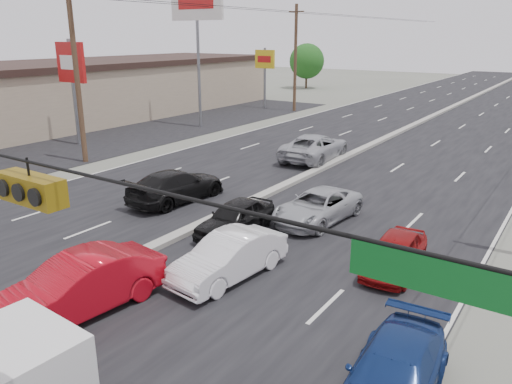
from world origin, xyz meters
TOP-DOWN VIEW (x-y plane):
  - road_surface at (0.00, 30.00)m, footprint 20.00×160.00m
  - center_median at (0.00, 30.00)m, footprint 0.50×160.00m
  - strip_mall at (-26.00, 25.00)m, footprint 12.00×42.00m
  - parking_lot at (-17.00, 25.00)m, footprint 10.00×42.00m
  - utility_pole_left_b at (-12.50, 15.00)m, footprint 1.60×0.30m
  - utility_pole_left_c at (-12.50, 40.00)m, footprint 1.60×0.30m
  - pole_sign_mid at (-17.00, 18.00)m, footprint 2.60×0.25m
  - pole_sign_billboard at (-14.50, 28.00)m, footprint 5.00×0.25m
  - pole_sign_far at (-16.00, 40.00)m, footprint 2.20×0.25m
  - tree_left_far at (-22.00, 60.00)m, footprint 4.80×4.80m
  - red_sedan at (1.40, 4.00)m, footprint 2.23×4.96m
  - queue_car_a at (1.56, 10.90)m, footprint 1.55×3.79m
  - queue_car_b at (3.50, 7.91)m, footprint 1.90×4.31m
  - queue_car_c at (3.50, 13.84)m, footprint 2.45×4.64m
  - queue_car_d at (9.60, 5.30)m, footprint 2.01×4.35m
  - queue_car_e at (7.61, 11.22)m, footprint 1.64×3.67m
  - oncoming_near at (-2.98, 12.58)m, footprint 2.37×5.07m
  - oncoming_far at (-1.40, 23.05)m, footprint 2.93×5.80m

SIDE VIEW (x-z plane):
  - road_surface at x=0.00m, z-range -0.01..0.01m
  - parking_lot at x=-17.00m, z-range -0.01..0.01m
  - center_median at x=0.00m, z-range 0.00..0.20m
  - queue_car_e at x=7.61m, z-range 0.00..1.23m
  - queue_car_d at x=9.60m, z-range 0.00..1.23m
  - queue_car_c at x=3.50m, z-range 0.00..1.24m
  - queue_car_a at x=1.56m, z-range 0.00..1.29m
  - queue_car_b at x=3.50m, z-range 0.00..1.38m
  - oncoming_near at x=-2.98m, z-range 0.00..1.43m
  - oncoming_far at x=-1.40m, z-range 0.00..1.57m
  - red_sedan at x=1.40m, z-range 0.00..1.58m
  - strip_mall at x=-26.00m, z-range 0.00..4.60m
  - tree_left_far at x=-22.00m, z-range 0.66..6.78m
  - pole_sign_far at x=-16.00m, z-range 1.41..7.41m
  - utility_pole_left_b at x=-12.50m, z-range 0.11..10.11m
  - utility_pole_left_c at x=-12.50m, z-range 0.11..10.11m
  - pole_sign_mid at x=-17.00m, z-range 1.61..8.61m
  - pole_sign_billboard at x=-14.50m, z-range 3.37..14.37m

